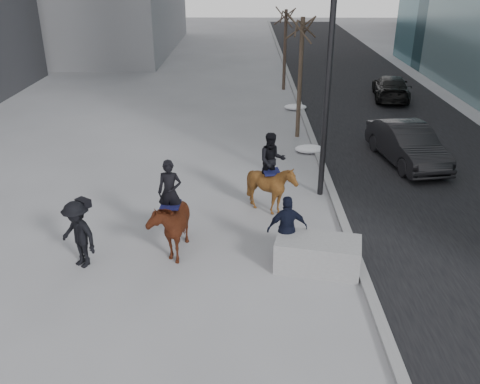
{
  "coord_description": "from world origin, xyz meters",
  "views": [
    {
      "loc": [
        0.12,
        -10.81,
        7.02
      ],
      "look_at": [
        0.0,
        1.2,
        1.5
      ],
      "focal_mm": 38.0,
      "sensor_mm": 36.0,
      "label": 1
    }
  ],
  "objects_px": {
    "car_near": "(407,144)",
    "mounted_left": "(171,219)",
    "planter": "(318,254)",
    "mounted_right": "(271,182)"
  },
  "relations": [
    {
      "from": "car_near",
      "to": "mounted_left",
      "type": "relative_size",
      "value": 1.8
    },
    {
      "from": "mounted_right",
      "to": "planter",
      "type": "bearing_deg",
      "value": -72.18
    },
    {
      "from": "car_near",
      "to": "mounted_right",
      "type": "distance_m",
      "value": 6.73
    },
    {
      "from": "mounted_left",
      "to": "mounted_right",
      "type": "bearing_deg",
      "value": 40.13
    },
    {
      "from": "car_near",
      "to": "mounted_left",
      "type": "bearing_deg",
      "value": -150.39
    },
    {
      "from": "planter",
      "to": "mounted_left",
      "type": "height_order",
      "value": "mounted_left"
    },
    {
      "from": "planter",
      "to": "mounted_left",
      "type": "xyz_separation_m",
      "value": [
        -3.71,
        0.85,
        0.51
      ]
    },
    {
      "from": "planter",
      "to": "car_near",
      "type": "distance_m",
      "value": 8.46
    },
    {
      "from": "car_near",
      "to": "mounted_right",
      "type": "xyz_separation_m",
      "value": [
        -5.28,
        -4.17,
        0.26
      ]
    },
    {
      "from": "car_near",
      "to": "mounted_left",
      "type": "distance_m",
      "value": 10.26
    }
  ]
}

